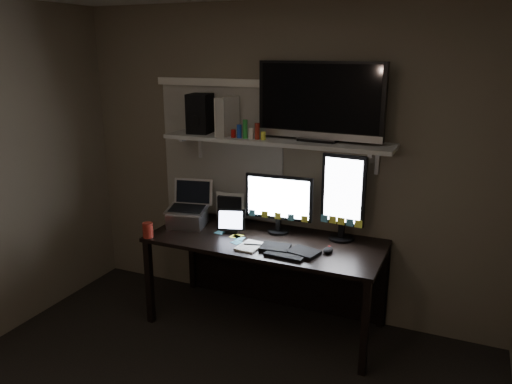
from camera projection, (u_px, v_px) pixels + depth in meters
The scene contains 18 objects.
back_wall at pixel (283, 163), 4.02m from camera, with size 3.60×3.60×0.00m, color #695D4C.
window_blinds at pixel (222, 152), 4.21m from camera, with size 1.10×0.02×1.10m, color #BCB5A8.
desk at pixel (271, 255), 3.99m from camera, with size 1.80×0.75×0.73m.
wall_shelf at pixel (276, 141), 3.81m from camera, with size 1.80×0.35×0.03m, color beige.
monitor_landscape at pixel (279, 204), 3.92m from camera, with size 0.54×0.06×0.48m, color black.
monitor_portrait at pixel (343, 197), 3.74m from camera, with size 0.34×0.06×0.68m, color black.
keyboard at pixel (289, 250), 3.59m from camera, with size 0.44×0.17×0.03m, color black.
mouse at pixel (328, 250), 3.58m from camera, with size 0.07×0.10×0.04m, color black.
notepad at pixel (250, 246), 3.68m from camera, with size 0.16×0.22×0.01m, color white.
tablet at pixel (232, 221), 3.95m from camera, with size 0.22×0.09×0.20m, color black.
file_sorter at pixel (230, 208), 4.17m from camera, with size 0.20×0.09×0.25m, color black.
laptop at pixel (187, 205), 4.07m from camera, with size 0.33×0.27×0.37m, color silver.
cup at pixel (148, 230), 3.86m from camera, with size 0.08×0.08×0.12m, color maroon.
sticky_notes at pixel (226, 237), 3.89m from camera, with size 0.31×0.23×0.00m, color yellow, non-canonical shape.
tv at pixel (320, 102), 3.64m from camera, with size 0.96×0.17×0.58m, color black.
game_console at pixel (227, 116), 3.92m from camera, with size 0.08×0.25×0.30m, color silver.
speaker at pixel (200, 113), 4.03m from camera, with size 0.17×0.21×0.32m, color black.
bottles at pixel (248, 129), 3.79m from camera, with size 0.23×0.05×0.15m, color #A50F0C, non-canonical shape.
Camera 1 is at (1.37, -1.89, 2.13)m, focal length 35.00 mm.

